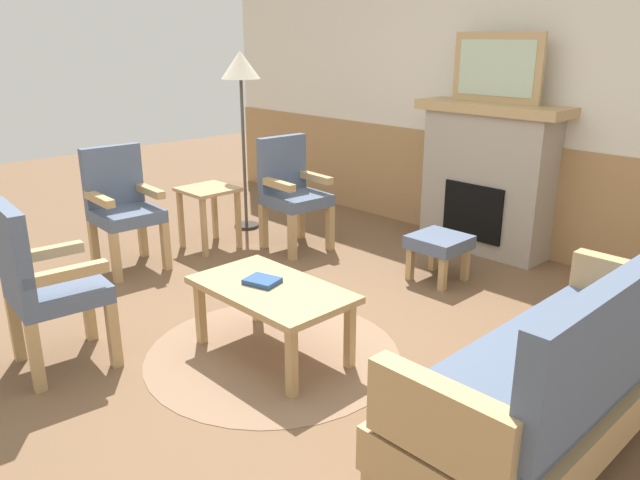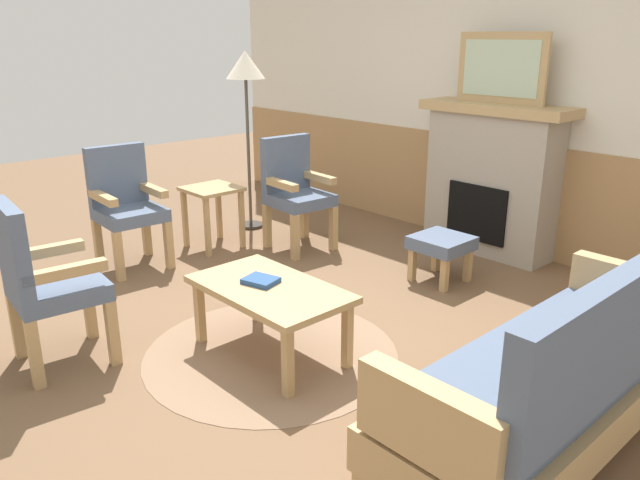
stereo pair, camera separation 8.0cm
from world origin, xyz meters
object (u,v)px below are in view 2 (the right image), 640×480
at_px(coffee_table, 270,295).
at_px(side_table, 212,200).
at_px(fireplace, 491,178).
at_px(framed_picture, 501,68).
at_px(couch, 556,376).
at_px(armchair_near_fireplace, 295,188).
at_px(armchair_by_window_left, 126,202).
at_px(floor_lamp_by_chairs, 246,76).
at_px(armchair_front_left, 43,278).
at_px(footstool, 441,246).
at_px(book_on_table, 261,281).

relative_size(coffee_table, side_table, 1.75).
relative_size(fireplace, framed_picture, 1.62).
xyz_separation_m(couch, coffee_table, (-1.58, -0.35, -0.01)).
bearing_deg(couch, side_table, 171.67).
bearing_deg(armchair_near_fireplace, coffee_table, -44.91).
bearing_deg(framed_picture, armchair_by_window_left, -126.25).
bearing_deg(floor_lamp_by_chairs, armchair_front_left, -60.44).
relative_size(armchair_near_fireplace, armchair_front_left, 1.00).
xyz_separation_m(footstool, floor_lamp_by_chairs, (-2.14, -0.22, 1.17)).
relative_size(fireplace, book_on_table, 6.87).
bearing_deg(fireplace, floor_lamp_by_chairs, -151.16).
distance_m(coffee_table, armchair_front_left, 1.26).
bearing_deg(book_on_table, couch, 12.32).
height_order(book_on_table, armchair_front_left, armchair_front_left).
bearing_deg(footstool, book_on_table, -91.69).
relative_size(coffee_table, armchair_front_left, 0.98).
distance_m(framed_picture, floor_lamp_by_chairs, 2.27).
distance_m(fireplace, book_on_table, 2.58).
bearing_deg(book_on_table, coffee_table, 7.79).
xyz_separation_m(armchair_front_left, floor_lamp_by_chairs, (-1.40, 2.46, 0.91)).
height_order(armchair_by_window_left, armchair_front_left, same).
height_order(armchair_near_fireplace, floor_lamp_by_chairs, floor_lamp_by_chairs).
bearing_deg(fireplace, framed_picture, 90.00).
distance_m(armchair_front_left, floor_lamp_by_chairs, 2.97).
relative_size(armchair_by_window_left, floor_lamp_by_chairs, 0.58).
xyz_separation_m(book_on_table, armchair_near_fireplace, (-1.34, 1.41, 0.08)).
bearing_deg(book_on_table, framed_picture, 92.32).
bearing_deg(floor_lamp_by_chairs, couch, -16.63).
bearing_deg(couch, armchair_front_left, -150.12).
height_order(fireplace, armchair_near_fireplace, fireplace).
bearing_deg(framed_picture, armchair_front_left, -99.39).
height_order(coffee_table, armchair_by_window_left, armchair_by_window_left).
relative_size(couch, book_on_table, 9.51).
xyz_separation_m(fireplace, armchair_by_window_left, (-1.80, -2.46, -0.11)).
bearing_deg(armchair_near_fireplace, armchair_by_window_left, -113.66).
xyz_separation_m(fireplace, side_table, (-1.72, -1.70, -0.22)).
height_order(framed_picture, side_table, framed_picture).
relative_size(framed_picture, floor_lamp_by_chairs, 0.48).
bearing_deg(armchair_front_left, footstool, 74.52).
bearing_deg(armchair_by_window_left, side_table, 83.36).
height_order(book_on_table, floor_lamp_by_chairs, floor_lamp_by_chairs).
bearing_deg(side_table, armchair_by_window_left, -96.64).
relative_size(footstool, floor_lamp_by_chairs, 0.24).
relative_size(couch, footstool, 4.50).
height_order(footstool, armchair_front_left, armchair_front_left).
distance_m(fireplace, armchair_near_fireplace, 1.69).
distance_m(framed_picture, book_on_table, 2.80).
bearing_deg(armchair_by_window_left, footstool, 39.02).
height_order(footstool, floor_lamp_by_chairs, floor_lamp_by_chairs).
relative_size(coffee_table, armchair_by_window_left, 0.98).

